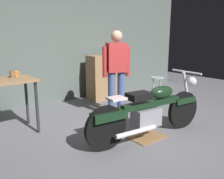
{
  "coord_description": "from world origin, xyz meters",
  "views": [
    {
      "loc": [
        -2.37,
        -2.5,
        1.56
      ],
      "look_at": [
        0.05,
        0.7,
        0.65
      ],
      "focal_mm": 37.78,
      "sensor_mm": 36.0,
      "label": 1
    }
  ],
  "objects_px": {
    "wooden_dresser": "(104,77)",
    "person_standing": "(117,70)",
    "motorcycle": "(150,110)",
    "mug_orange_travel": "(16,73)",
    "shop_stool": "(157,83)",
    "mug_brown_stoneware": "(12,74)"
  },
  "relations": [
    {
      "from": "mug_brown_stoneware",
      "to": "shop_stool",
      "type": "bearing_deg",
      "value": -7.12
    },
    {
      "from": "person_standing",
      "to": "shop_stool",
      "type": "xyz_separation_m",
      "value": [
        1.23,
        0.06,
        -0.43
      ]
    },
    {
      "from": "shop_stool",
      "to": "mug_orange_travel",
      "type": "height_order",
      "value": "mug_orange_travel"
    },
    {
      "from": "shop_stool",
      "to": "wooden_dresser",
      "type": "bearing_deg",
      "value": 119.6
    },
    {
      "from": "person_standing",
      "to": "mug_brown_stoneware",
      "type": "xyz_separation_m",
      "value": [
        -1.82,
        0.44,
        0.03
      ]
    },
    {
      "from": "motorcycle",
      "to": "mug_orange_travel",
      "type": "distance_m",
      "value": 2.31
    },
    {
      "from": "mug_orange_travel",
      "to": "motorcycle",
      "type": "bearing_deg",
      "value": -48.85
    },
    {
      "from": "mug_brown_stoneware",
      "to": "mug_orange_travel",
      "type": "bearing_deg",
      "value": 52.9
    },
    {
      "from": "person_standing",
      "to": "wooden_dresser",
      "type": "relative_size",
      "value": 1.52
    },
    {
      "from": "shop_stool",
      "to": "mug_brown_stoneware",
      "type": "relative_size",
      "value": 5.53
    },
    {
      "from": "mug_brown_stoneware",
      "to": "mug_orange_travel",
      "type": "xyz_separation_m",
      "value": [
        0.08,
        0.11,
        -0.01
      ]
    },
    {
      "from": "person_standing",
      "to": "mug_brown_stoneware",
      "type": "bearing_deg",
      "value": 3.69
    },
    {
      "from": "shop_stool",
      "to": "motorcycle",
      "type": "bearing_deg",
      "value": -140.73
    },
    {
      "from": "motorcycle",
      "to": "wooden_dresser",
      "type": "distance_m",
      "value": 2.52
    },
    {
      "from": "person_standing",
      "to": "shop_stool",
      "type": "bearing_deg",
      "value": -160.17
    },
    {
      "from": "shop_stool",
      "to": "wooden_dresser",
      "type": "relative_size",
      "value": 0.58
    },
    {
      "from": "motorcycle",
      "to": "mug_orange_travel",
      "type": "relative_size",
      "value": 19.67
    },
    {
      "from": "motorcycle",
      "to": "mug_brown_stoneware",
      "type": "height_order",
      "value": "mug_brown_stoneware"
    },
    {
      "from": "shop_stool",
      "to": "wooden_dresser",
      "type": "distance_m",
      "value": 1.35
    },
    {
      "from": "wooden_dresser",
      "to": "person_standing",
      "type": "bearing_deg",
      "value": -114.63
    },
    {
      "from": "person_standing",
      "to": "mug_orange_travel",
      "type": "relative_size",
      "value": 15.01
    },
    {
      "from": "motorcycle",
      "to": "mug_orange_travel",
      "type": "xyz_separation_m",
      "value": [
        -1.49,
        1.7,
        0.5
      ]
    }
  ]
}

